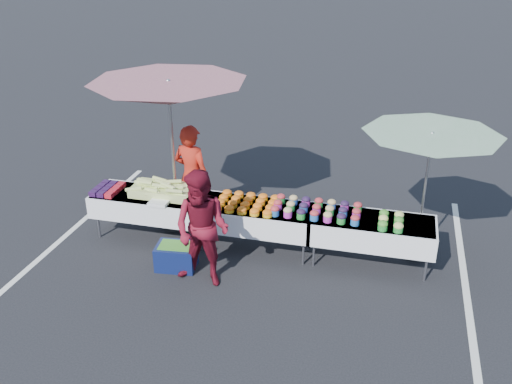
% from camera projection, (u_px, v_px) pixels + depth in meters
% --- Properties ---
extents(ground, '(80.00, 80.00, 0.00)m').
position_uv_depth(ground, '(256.00, 248.00, 9.20)').
color(ground, black).
extents(stripe_left, '(0.10, 5.00, 0.00)m').
position_uv_depth(stripe_left, '(78.00, 225.00, 9.92)').
color(stripe_left, silver).
rests_on(stripe_left, ground).
extents(stripe_right, '(0.10, 5.00, 0.00)m').
position_uv_depth(stripe_right, '(464.00, 275.00, 8.48)').
color(stripe_right, silver).
rests_on(stripe_right, ground).
extents(table_left, '(1.86, 0.81, 0.75)m').
position_uv_depth(table_left, '(150.00, 203.00, 9.36)').
color(table_left, white).
rests_on(table_left, ground).
extents(table_center, '(1.86, 0.81, 0.75)m').
position_uv_depth(table_center, '(256.00, 216.00, 8.95)').
color(table_center, white).
rests_on(table_center, ground).
extents(table_right, '(1.86, 0.81, 0.75)m').
position_uv_depth(table_right, '(372.00, 230.00, 8.55)').
color(table_right, white).
rests_on(table_right, ground).
extents(berry_punnets, '(0.40, 0.54, 0.08)m').
position_uv_depth(berry_punnets, '(108.00, 189.00, 9.38)').
color(berry_punnets, black).
rests_on(berry_punnets, table_left).
extents(corn_pile, '(1.16, 0.57, 0.26)m').
position_uv_depth(corn_pile, '(164.00, 190.00, 9.24)').
color(corn_pile, '#B6D76E').
rests_on(corn_pile, table_left).
extents(plastic_bags, '(0.30, 0.25, 0.05)m').
position_uv_depth(plastic_bags, '(159.00, 203.00, 8.95)').
color(plastic_bags, white).
rests_on(plastic_bags, table_left).
extents(carrot_bowls, '(0.95, 0.69, 0.11)m').
position_uv_depth(carrot_bowls, '(247.00, 203.00, 8.89)').
color(carrot_bowls, gold).
rests_on(carrot_bowls, table_center).
extents(potato_cups, '(1.34, 0.58, 0.16)m').
position_uv_depth(potato_cups, '(317.00, 209.00, 8.63)').
color(potato_cups, '#245FAA').
rests_on(potato_cups, table_right).
extents(bean_baskets, '(0.36, 0.50, 0.15)m').
position_uv_depth(bean_baskets, '(391.00, 221.00, 8.30)').
color(bean_baskets, '#228A2F').
rests_on(bean_baskets, table_right).
extents(vendor, '(0.74, 0.57, 1.80)m').
position_uv_depth(vendor, '(192.00, 176.00, 9.59)').
color(vendor, '#B02114').
rests_on(vendor, ground).
extents(customer, '(0.93, 0.77, 1.73)m').
position_uv_depth(customer, '(202.00, 229.00, 7.97)').
color(customer, maroon).
rests_on(customer, ground).
extents(umbrella_left, '(3.06, 3.06, 2.57)m').
position_uv_depth(umbrella_left, '(169.00, 94.00, 8.91)').
color(umbrella_left, black).
rests_on(umbrella_left, ground).
extents(umbrella_right, '(2.06, 2.06, 2.06)m').
position_uv_depth(umbrella_right, '(431.00, 144.00, 8.20)').
color(umbrella_right, black).
rests_on(umbrella_right, ground).
extents(storage_bin, '(0.63, 0.49, 0.39)m').
position_uv_depth(storage_bin, '(176.00, 256.00, 8.61)').
color(storage_bin, '#0E1846').
rests_on(storage_bin, ground).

